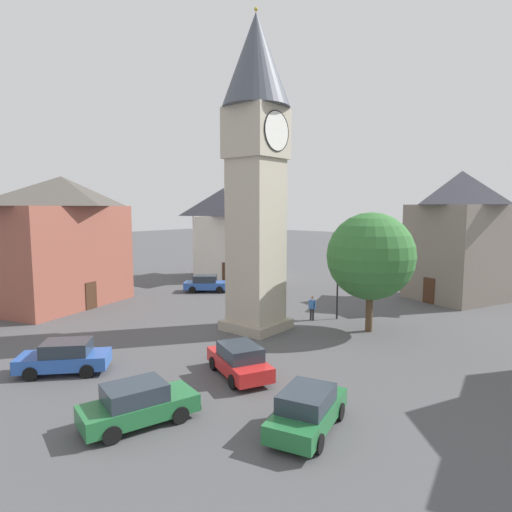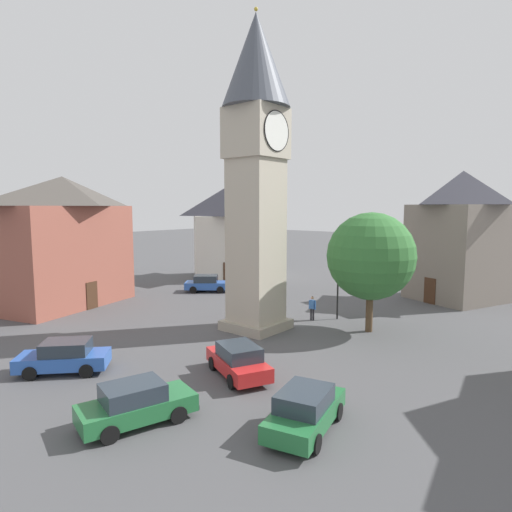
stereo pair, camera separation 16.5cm
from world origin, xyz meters
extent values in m
plane|color=#4C4C4F|center=(0.00, 0.00, 0.00)|extent=(200.00, 200.00, 0.00)
cube|color=#A59C89|center=(0.00, 0.00, 0.30)|extent=(3.47, 3.47, 0.60)
cube|color=#B7AD99|center=(0.00, 0.00, 5.68)|extent=(2.78, 2.78, 10.15)
cube|color=#B7AD99|center=(0.00, 0.00, 12.28)|extent=(3.11, 3.11, 3.06)
cone|color=#474C56|center=(0.00, 0.00, 16.60)|extent=(4.20, 4.20, 5.58)
sphere|color=gold|center=(0.00, 0.00, 19.51)|extent=(0.24, 0.24, 0.24)
cylinder|color=white|center=(0.00, 1.59, 12.28)|extent=(2.33, 0.04, 2.33)
torus|color=black|center=(0.00, 1.60, 12.28)|extent=(2.39, 0.06, 2.39)
cube|color=black|center=(0.00, 1.63, 12.54)|extent=(0.05, 0.02, 0.65)
cube|color=black|center=(0.35, 1.63, 12.28)|extent=(0.89, 0.02, 0.04)
cylinder|color=white|center=(0.00, -1.59, 12.28)|extent=(2.33, 0.04, 2.33)
torus|color=black|center=(0.00, -1.60, 12.28)|extent=(2.39, 0.06, 2.39)
cube|color=#236B38|center=(-12.25, -4.52, 0.59)|extent=(4.41, 2.78, 0.64)
cube|color=#28333D|center=(-12.39, -4.48, 1.21)|extent=(2.45, 2.08, 0.64)
cylinder|color=black|center=(-10.85, -4.10, 0.32)|extent=(0.68, 0.39, 0.64)
cylinder|color=black|center=(-11.29, -5.63, 0.32)|extent=(0.68, 0.39, 0.64)
cylinder|color=black|center=(-13.21, -3.41, 0.32)|extent=(0.68, 0.39, 0.64)
cylinder|color=black|center=(-13.65, -4.95, 0.32)|extent=(0.68, 0.39, 0.64)
cube|color=black|center=(-10.31, -5.09, 0.37)|extent=(0.58, 1.63, 0.16)
cube|color=red|center=(-6.60, -4.34, 0.59)|extent=(3.30, 4.43, 0.64)
cube|color=#28333D|center=(-6.66, -4.47, 1.21)|extent=(2.31, 2.57, 0.64)
cylinder|color=black|center=(-6.79, -2.88, 0.32)|extent=(0.47, 0.67, 0.64)
cylinder|color=black|center=(-5.35, -3.57, 0.32)|extent=(0.47, 0.67, 0.64)
cylinder|color=black|center=(-7.85, -5.11, 0.32)|extent=(0.47, 0.67, 0.64)
cylinder|color=black|center=(-6.40, -5.79, 0.32)|extent=(0.47, 0.67, 0.64)
cube|color=black|center=(-5.73, -2.52, 0.37)|extent=(1.56, 0.82, 0.16)
cube|color=#236B38|center=(-8.76, -9.48, 0.59)|extent=(4.37, 2.55, 0.64)
cube|color=#28333D|center=(-8.91, -9.51, 1.21)|extent=(2.39, 1.98, 0.64)
cylinder|color=black|center=(-7.73, -8.44, 0.32)|extent=(0.67, 0.35, 0.64)
cylinder|color=black|center=(-7.39, -10.00, 0.32)|extent=(0.67, 0.35, 0.64)
cylinder|color=black|center=(-10.14, -8.97, 0.32)|extent=(0.67, 0.35, 0.64)
cylinder|color=black|center=(-9.79, -10.53, 0.32)|extent=(0.67, 0.35, 0.64)
cube|color=black|center=(-6.79, -9.05, 0.37)|extent=(0.48, 1.65, 0.16)
cube|color=#2D5BB7|center=(6.75, 11.37, 0.59)|extent=(3.91, 4.25, 0.64)
cube|color=#28333D|center=(6.66, 11.49, 1.21)|extent=(2.54, 2.61, 0.64)
cylinder|color=black|center=(8.15, 10.93, 0.32)|extent=(0.58, 0.63, 0.64)
cylinder|color=black|center=(6.91, 9.91, 0.32)|extent=(0.58, 0.63, 0.64)
cylinder|color=black|center=(6.59, 12.83, 0.32)|extent=(0.58, 0.63, 0.64)
cylinder|color=black|center=(5.35, 11.82, 0.32)|extent=(0.58, 0.63, 0.64)
cube|color=black|center=(8.03, 9.81, 0.37)|extent=(1.37, 1.15, 0.16)
cube|color=#2D5BB7|center=(-11.53, 2.34, 0.59)|extent=(4.15, 4.04, 0.64)
cube|color=#28333D|center=(-11.42, 2.24, 1.21)|extent=(2.60, 2.57, 0.64)
cylinder|color=black|center=(-12.97, 2.60, 0.32)|extent=(0.62, 0.60, 0.64)
cylinder|color=black|center=(-11.88, 3.77, 0.32)|extent=(0.62, 0.60, 0.64)
cylinder|color=black|center=(-11.18, 0.92, 0.32)|extent=(0.62, 0.60, 0.64)
cylinder|color=black|center=(-10.08, 2.09, 0.32)|extent=(0.62, 0.60, 0.64)
cube|color=black|center=(-13.00, 3.73, 0.37)|extent=(1.23, 1.30, 0.16)
cylinder|color=black|center=(4.16, -1.72, 0.41)|extent=(0.13, 0.13, 0.82)
cylinder|color=black|center=(4.16, -1.54, 0.41)|extent=(0.13, 0.13, 0.82)
cube|color=#386BB7|center=(4.16, -1.63, 1.12)|extent=(0.22, 0.36, 0.60)
cylinder|color=#386BB7|center=(4.16, -1.86, 1.07)|extent=(0.09, 0.09, 0.60)
cylinder|color=#386BB7|center=(4.15, -1.39, 1.07)|extent=(0.09, 0.09, 0.60)
sphere|color=tan|center=(4.16, -1.63, 1.57)|extent=(0.22, 0.22, 0.22)
sphere|color=black|center=(4.17, -1.63, 1.59)|extent=(0.20, 0.20, 0.20)
cylinder|color=brown|center=(4.09, -5.85, 1.44)|extent=(0.44, 0.44, 2.88)
sphere|color=#337033|center=(4.09, -5.85, 4.78)|extent=(5.44, 5.44, 5.44)
cube|color=#995142|center=(-4.40, 15.73, 3.95)|extent=(10.99, 7.52, 7.90)
pyramid|color=#47423D|center=(-4.40, 15.73, 9.03)|extent=(11.54, 7.90, 2.25)
cube|color=#422819|center=(-3.72, 13.30, 1.05)|extent=(1.08, 0.37, 2.10)
cube|color=silver|center=(13.96, 15.95, 3.43)|extent=(9.67, 9.70, 6.85)
pyramid|color=#383842|center=(13.96, 15.95, 8.36)|extent=(10.15, 10.18, 3.01)
cube|color=#422819|center=(11.63, 13.29, 1.05)|extent=(0.88, 0.78, 2.10)
cube|color=slate|center=(17.79, -7.48, 4.00)|extent=(8.56, 8.26, 8.01)
pyramid|color=#383842|center=(17.79, -7.48, 9.39)|extent=(8.98, 8.67, 2.77)
cube|color=#422819|center=(14.69, -6.17, 1.05)|extent=(0.50, 1.05, 2.10)
cylinder|color=black|center=(5.53, -2.81, 2.70)|extent=(0.12, 0.12, 5.39)
sphere|color=beige|center=(5.53, -2.81, 5.57)|extent=(0.36, 0.36, 0.36)
camera|label=1|loc=(-21.24, -17.27, 7.83)|focal=30.61mm
camera|label=2|loc=(-21.13, -17.40, 7.83)|focal=30.61mm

